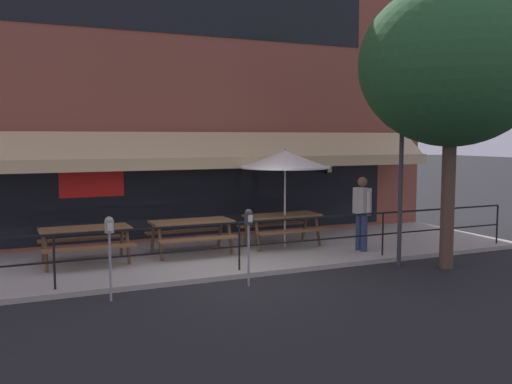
# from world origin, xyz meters

# --- Properties ---
(ground_plane) EXTENTS (120.00, 120.00, 0.00)m
(ground_plane) POSITION_xyz_m (0.00, 0.00, 0.00)
(ground_plane) COLOR black
(patio_deck) EXTENTS (15.00, 4.00, 0.10)m
(patio_deck) POSITION_xyz_m (0.00, 2.00, 0.05)
(patio_deck) COLOR #9E998E
(patio_deck) RESTS_ON ground
(restaurant_building) EXTENTS (15.00, 1.60, 8.48)m
(restaurant_building) POSITION_xyz_m (0.00, 4.23, 4.21)
(restaurant_building) COLOR brown
(restaurant_building) RESTS_ON ground
(patio_railing) EXTENTS (13.84, 0.04, 0.97)m
(patio_railing) POSITION_xyz_m (0.00, 0.30, 0.80)
(patio_railing) COLOR black
(patio_railing) RESTS_ON patio_deck
(picnic_table_left) EXTENTS (1.80, 1.42, 0.76)m
(picnic_table_left) POSITION_xyz_m (-2.68, 2.09, 0.71)
(picnic_table_left) COLOR brown
(picnic_table_left) RESTS_ON patio_deck
(picnic_table_centre) EXTENTS (1.80, 1.42, 0.76)m
(picnic_table_centre) POSITION_xyz_m (-0.38, 2.16, 0.71)
(picnic_table_centre) COLOR brown
(picnic_table_centre) RESTS_ON patio_deck
(picnic_table_right) EXTENTS (1.80, 1.42, 0.76)m
(picnic_table_right) POSITION_xyz_m (1.93, 2.22, 0.71)
(picnic_table_right) COLOR brown
(picnic_table_right) RESTS_ON patio_deck
(patio_umbrella_right) EXTENTS (2.14, 2.14, 2.38)m
(patio_umbrella_right) POSITION_xyz_m (1.93, 2.09, 2.18)
(patio_umbrella_right) COLOR #B7B2A8
(patio_umbrella_right) RESTS_ON patio_deck
(pedestrian_walking) EXTENTS (0.25, 0.62, 1.71)m
(pedestrian_walking) POSITION_xyz_m (3.33, 0.93, 1.06)
(pedestrian_walking) COLOR navy
(pedestrian_walking) RESTS_ON patio_deck
(parking_meter_near) EXTENTS (0.15, 0.16, 1.42)m
(parking_meter_near) POSITION_xyz_m (-2.64, -0.49, 1.15)
(parking_meter_near) COLOR gray
(parking_meter_near) RESTS_ON ground
(parking_meter_far) EXTENTS (0.15, 0.16, 1.42)m
(parking_meter_far) POSITION_xyz_m (-0.17, -0.55, 1.15)
(parking_meter_far) COLOR gray
(parking_meter_far) RESTS_ON ground
(street_sign_pole) EXTENTS (0.28, 0.09, 4.30)m
(street_sign_pole) POSITION_xyz_m (3.31, -0.45, 2.20)
(street_sign_pole) COLOR #2D2D33
(street_sign_pole) RESTS_ON ground
(street_tree_curbside) EXTENTS (3.88, 3.49, 6.40)m
(street_tree_curbside) POSITION_xyz_m (4.28, -0.97, 4.38)
(street_tree_curbside) COLOR brown
(street_tree_curbside) RESTS_ON ground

